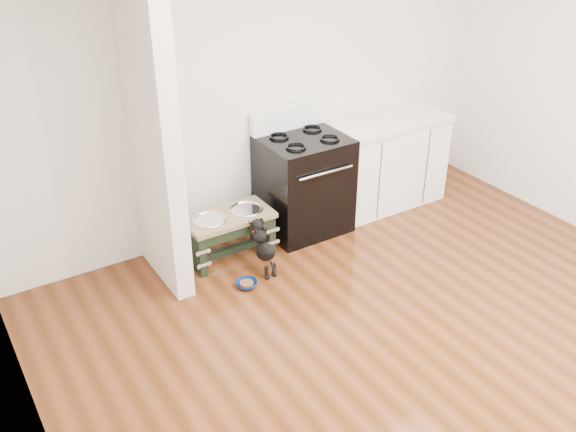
{
  "coord_description": "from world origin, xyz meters",
  "views": [
    {
      "loc": [
        -2.72,
        -2.31,
        3.12
      ],
      "look_at": [
        -0.23,
        1.67,
        0.49
      ],
      "focal_mm": 40.0,
      "sensor_mm": 36.0,
      "label": 1
    }
  ],
  "objects": [
    {
      "name": "floor_bowl",
      "position": [
        -0.69,
        1.58,
        0.03
      ],
      "size": [
        0.22,
        0.22,
        0.06
      ],
      "rotation": [
        0.0,
        0.0,
        0.28
      ],
      "color": "navy",
      "rests_on": "ground"
    },
    {
      "name": "room_shell",
      "position": [
        0.0,
        0.0,
        1.62
      ],
      "size": [
        5.0,
        5.0,
        5.0
      ],
      "color": "silver",
      "rests_on": "ground"
    },
    {
      "name": "ground",
      "position": [
        0.0,
        0.0,
        0.0
      ],
      "size": [
        5.0,
        5.0,
        0.0
      ],
      "primitive_type": "plane",
      "color": "#47230C",
      "rests_on": "ground"
    },
    {
      "name": "cabinet_run",
      "position": [
        1.23,
        2.18,
        0.45
      ],
      "size": [
        1.24,
        0.64,
        0.91
      ],
      "color": "white",
      "rests_on": "ground"
    },
    {
      "name": "dog_feeder",
      "position": [
        -0.59,
        2.06,
        0.3
      ],
      "size": [
        0.77,
        0.41,
        0.44
      ],
      "color": "black",
      "rests_on": "ground"
    },
    {
      "name": "puppy",
      "position": [
        -0.45,
        1.71,
        0.26
      ],
      "size": [
        0.13,
        0.4,
        0.47
      ],
      "color": "black",
      "rests_on": "ground"
    },
    {
      "name": "partition_wall",
      "position": [
        -1.18,
        2.1,
        1.35
      ],
      "size": [
        0.15,
        0.8,
        2.7
      ],
      "primitive_type": "cube",
      "color": "silver",
      "rests_on": "ground"
    },
    {
      "name": "oven_range",
      "position": [
        0.25,
        2.16,
        0.48
      ],
      "size": [
        0.76,
        0.69,
        1.14
      ],
      "color": "black",
      "rests_on": "ground"
    }
  ]
}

